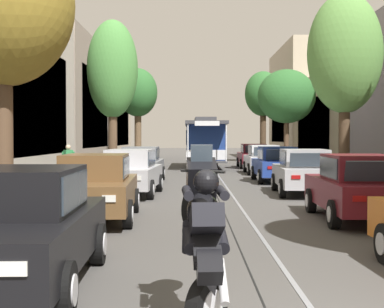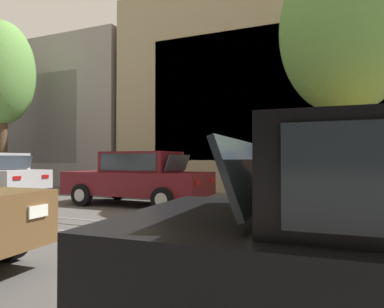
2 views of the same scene
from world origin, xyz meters
name	(u,v)px [view 1 (image 1 of 2)]	position (x,y,z in m)	size (l,w,h in m)	color
ground_plane	(207,177)	(0.00, 23.33, 0.00)	(160.00, 160.00, 0.00)	#4C4947
trolley_track_rails	(205,172)	(0.00, 27.16, 0.00)	(1.14, 66.32, 0.01)	gray
building_facade_left	(41,103)	(-10.12, 30.17, 4.17)	(5.91, 58.02, 8.77)	gray
parked_car_black_near_left	(16,227)	(-3.17, 2.56, 0.80)	(2.09, 4.40, 1.58)	black
parked_car_brown_second_left	(93,187)	(-3.19, 8.65, 0.80)	(2.13, 4.42, 1.58)	brown
parked_car_silver_mid_left	(128,172)	(-2.99, 14.50, 0.80)	(2.15, 4.42, 1.58)	#B7B7BC
parked_car_grey_fourth_left	(139,164)	(-3.13, 20.14, 0.80)	(2.04, 4.38, 1.58)	slate
parked_car_maroon_second_right	(356,187)	(3.14, 8.57, 0.80)	(2.07, 4.39, 1.58)	maroon
parked_car_silver_mid_right	(302,172)	(3.06, 14.77, 0.80)	(2.14, 4.42, 1.58)	#B7B7BC
parked_car_blue_fourth_right	(275,164)	(2.95, 20.38, 0.80)	(2.01, 4.36, 1.58)	#233D93
parked_car_white_fifth_right	(261,159)	(3.07, 26.09, 0.80)	(2.02, 4.37, 1.58)	silver
parked_car_maroon_sixth_right	(251,156)	(3.18, 32.05, 0.80)	(2.00, 4.36, 1.58)	maroon
street_tree_kerb_left_near	(0,7)	(-4.54, 6.11, 4.51)	(2.81, 2.54, 6.17)	brown
street_tree_kerb_left_second	(110,71)	(-4.56, 21.39, 5.10)	(2.37, 2.09, 7.47)	brown
street_tree_kerb_left_mid	(136,94)	(-4.87, 37.00, 5.23)	(2.90, 2.85, 7.14)	brown
street_tree_kerb_right_second	(343,55)	(4.98, 16.66, 5.14)	(2.86, 2.48, 7.51)	#4C3826
street_tree_kerb_right_mid	(285,97)	(4.81, 28.86, 4.44)	(3.46, 2.88, 6.08)	brown
street_tree_kerb_right_fourth	(261,95)	(4.93, 40.97, 5.44)	(2.97, 2.78, 7.38)	#4C3826
cable_car_trolley	(203,143)	(0.00, 32.67, 1.66)	(2.62, 9.14, 3.28)	navy
motorcycle_with_rider	(202,231)	(-0.72, 1.01, 1.00)	(0.51, 1.82, 1.91)	black
pedestrian_on_left_pavement	(66,162)	(-6.16, 19.24, 0.95)	(0.55, 0.41, 1.69)	#282D38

